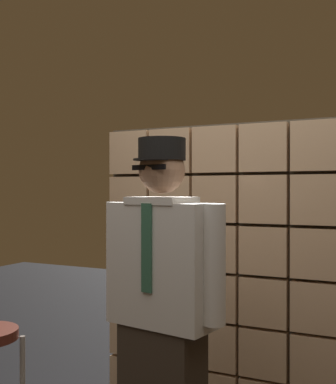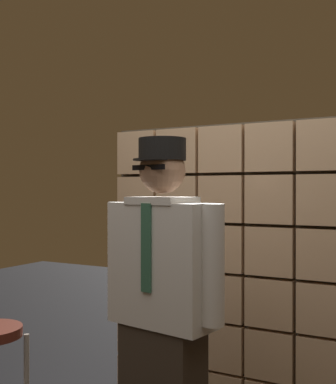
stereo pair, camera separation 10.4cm
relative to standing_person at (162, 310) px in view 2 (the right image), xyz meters
name	(u,v)px [view 2 (the right image)]	position (x,y,z in m)	size (l,w,h in m)	color
glass_block_wall	(246,275)	(0.10, 0.88, 0.04)	(1.90, 0.10, 1.90)	#E0B78C
standing_person	(162,310)	(0.00, 0.00, 0.00)	(0.68, 0.33, 1.70)	#382D23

